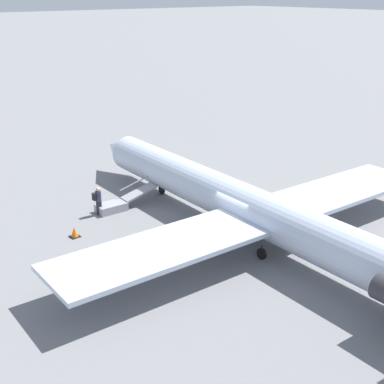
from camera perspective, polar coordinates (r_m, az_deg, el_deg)
ground_plane at (r=29.66m, az=5.54°, el=-4.71°), size 600.00×600.00×0.00m
airplane_main at (r=28.32m, az=6.88°, el=-1.98°), size 30.71×23.49×6.15m
boarding_stairs at (r=33.17m, az=-8.00°, el=-1.29°), size 1.17×4.05×1.58m
passenger at (r=32.38m, az=-10.00°, el=-0.75°), size 0.36×0.55×1.74m
traffic_cone_near_stairs at (r=30.04m, az=-12.43°, el=-4.21°), size 0.54×0.54×0.59m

